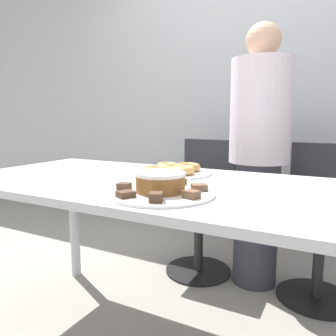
% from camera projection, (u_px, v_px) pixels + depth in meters
% --- Properties ---
extents(wall_back, '(8.00, 0.05, 2.60)m').
position_uv_depth(wall_back, '(261.00, 85.00, 2.59)').
color(wall_back, '#B2B7BC').
rests_on(wall_back, ground_plane).
extents(table, '(1.94, 0.85, 0.77)m').
position_uv_depth(table, '(173.00, 203.00, 1.35)').
color(table, silver).
rests_on(table, ground_plane).
extents(person_standing, '(0.36, 0.36, 1.58)m').
position_uv_depth(person_standing, '(259.00, 153.00, 1.98)').
color(person_standing, '#383842').
rests_on(person_standing, ground_plane).
extents(office_chair_left, '(0.44, 0.44, 0.89)m').
position_uv_depth(office_chair_left, '(202.00, 209.00, 2.23)').
color(office_chair_left, black).
rests_on(office_chair_left, ground_plane).
extents(office_chair_right, '(0.45, 0.45, 0.89)m').
position_uv_depth(office_chair_right, '(321.00, 226.00, 1.88)').
color(office_chair_right, black).
rests_on(office_chair_right, ground_plane).
extents(plate_cake, '(0.38, 0.38, 0.01)m').
position_uv_depth(plate_cake, '(160.00, 193.00, 1.13)').
color(plate_cake, white).
rests_on(plate_cake, table).
extents(plate_donuts, '(0.36, 0.36, 0.01)m').
position_uv_depth(plate_donuts, '(173.00, 173.00, 1.56)').
color(plate_donuts, white).
rests_on(plate_donuts, table).
extents(frosted_cake, '(0.17, 0.17, 0.07)m').
position_uv_depth(frosted_cake, '(160.00, 182.00, 1.12)').
color(frosted_cake, brown).
rests_on(frosted_cake, plate_cake).
extents(lamington_0, '(0.05, 0.05, 0.02)m').
position_uv_depth(lamington_0, '(124.00, 186.00, 1.16)').
color(lamington_0, '#513828').
rests_on(lamington_0, plate_cake).
extents(lamington_1, '(0.06, 0.07, 0.02)m').
position_uv_depth(lamington_1, '(125.00, 194.00, 1.05)').
color(lamington_1, '#513828').
rests_on(lamington_1, plate_cake).
extents(lamington_2, '(0.05, 0.06, 0.03)m').
position_uv_depth(lamington_2, '(156.00, 197.00, 0.99)').
color(lamington_2, '#513828').
rests_on(lamington_2, plate_cake).
extents(lamington_3, '(0.06, 0.05, 0.02)m').
position_uv_depth(lamington_3, '(191.00, 194.00, 1.03)').
color(lamington_3, brown).
rests_on(lamington_3, plate_cake).
extents(lamington_4, '(0.07, 0.07, 0.02)m').
position_uv_depth(lamington_4, '(199.00, 187.00, 1.14)').
color(lamington_4, brown).
rests_on(lamington_4, plate_cake).
extents(lamington_5, '(0.04, 0.05, 0.02)m').
position_uv_depth(lamington_5, '(179.00, 182.00, 1.24)').
color(lamington_5, '#513828').
rests_on(lamington_5, plate_cake).
extents(lamington_6, '(0.06, 0.06, 0.03)m').
position_uv_depth(lamington_6, '(148.00, 181.00, 1.25)').
color(lamington_6, brown).
rests_on(lamington_6, plate_cake).
extents(donut_0, '(0.12, 0.12, 0.03)m').
position_uv_depth(donut_0, '(174.00, 168.00, 1.55)').
color(donut_0, '#C68447').
rests_on(donut_0, plate_donuts).
extents(donut_1, '(0.11, 0.11, 0.04)m').
position_uv_depth(donut_1, '(183.00, 170.00, 1.48)').
color(donut_1, tan).
rests_on(donut_1, plate_donuts).
extents(donut_2, '(0.13, 0.13, 0.04)m').
position_uv_depth(donut_2, '(187.00, 167.00, 1.58)').
color(donut_2, '#C68447').
rests_on(donut_2, plate_donuts).
extents(donut_3, '(0.11, 0.11, 0.03)m').
position_uv_depth(donut_3, '(167.00, 166.00, 1.62)').
color(donut_3, '#D18E4C').
rests_on(donut_3, plate_donuts).
extents(donut_4, '(0.11, 0.11, 0.03)m').
position_uv_depth(donut_4, '(155.00, 169.00, 1.52)').
color(donut_4, '#D18E4C').
rests_on(donut_4, plate_donuts).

